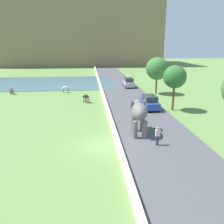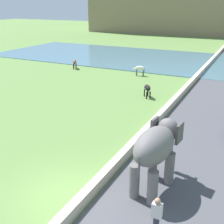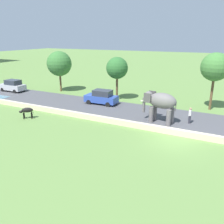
% 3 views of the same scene
% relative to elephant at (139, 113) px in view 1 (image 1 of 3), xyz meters
% --- Properties ---
extents(ground_plane, '(220.00, 220.00, 0.00)m').
position_rel_elephant_xyz_m(ground_plane, '(-3.45, -2.26, -2.04)').
color(ground_plane, '#608442').
extents(road_surface, '(7.00, 120.00, 0.06)m').
position_rel_elephant_xyz_m(road_surface, '(1.55, 17.74, -2.01)').
color(road_surface, '#4C4C51').
rests_on(road_surface, ground).
extents(barrier_wall, '(0.40, 110.00, 0.54)m').
position_rel_elephant_xyz_m(barrier_wall, '(-2.25, 15.74, -1.77)').
color(barrier_wall, beige).
rests_on(barrier_wall, ground).
extents(lake, '(36.00, 18.00, 0.08)m').
position_rel_elephant_xyz_m(lake, '(-17.45, 30.01, -2.00)').
color(lake, slate).
rests_on(lake, ground).
extents(hill_distant, '(64.00, 28.00, 25.87)m').
position_rel_elephant_xyz_m(hill_distant, '(-9.45, 76.97, 10.90)').
color(hill_distant, '#897556').
rests_on(hill_distant, ground).
extents(elephant, '(1.69, 3.54, 2.99)m').
position_rel_elephant_xyz_m(elephant, '(0.00, 0.00, 0.00)').
color(elephant, slate).
rests_on(elephant, ground).
extents(person_beside_elephant, '(0.36, 0.22, 1.63)m').
position_rel_elephant_xyz_m(person_beside_elephant, '(0.98, -2.70, -1.16)').
color(person_beside_elephant, '#33333D').
rests_on(person_beside_elephant, ground).
extents(car_blue, '(1.91, 4.06, 1.80)m').
position_rel_elephant_xyz_m(car_blue, '(3.13, 8.10, -1.14)').
color(car_blue, '#2D4CA8').
rests_on(car_blue, ground).
extents(car_silver, '(1.80, 4.00, 1.80)m').
position_rel_elephant_xyz_m(car_silver, '(3.12, 23.43, -1.14)').
color(car_silver, '#B7B7BC').
rests_on(car_silver, ground).
extents(cow_white, '(1.42, 0.61, 1.15)m').
position_rel_elephant_xyz_m(cow_white, '(-8.41, 19.49, -1.20)').
color(cow_white, silver).
rests_on(cow_white, ground).
extents(cow_brown, '(1.00, 1.36, 1.15)m').
position_rel_elephant_xyz_m(cow_brown, '(-17.12, 19.28, -1.20)').
color(cow_brown, brown).
rests_on(cow_brown, ground).
extents(cow_black, '(1.08, 1.33, 1.15)m').
position_rel_elephant_xyz_m(cow_black, '(-4.86, 12.32, -1.20)').
color(cow_black, black).
rests_on(cow_black, ground).
extents(tree_near, '(2.77, 2.77, 5.55)m').
position_rel_elephant_xyz_m(tree_near, '(5.92, 7.36, 2.10)').
color(tree_near, brown).
rests_on(tree_near, ground).
extents(tree_mid, '(3.63, 3.63, 5.96)m').
position_rel_elephant_xyz_m(tree_mid, '(6.62, 17.14, 2.10)').
color(tree_mid, brown).
rests_on(tree_mid, ground).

